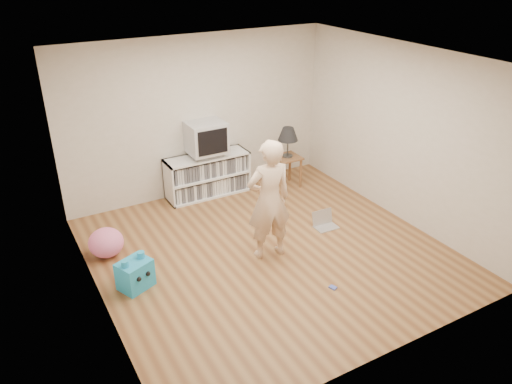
{
  "coord_description": "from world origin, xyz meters",
  "views": [
    {
      "loc": [
        -3.01,
        -4.95,
        3.76
      ],
      "look_at": [
        0.03,
        0.4,
        0.73
      ],
      "focal_mm": 35.0,
      "sensor_mm": 36.0,
      "label": 1
    }
  ],
  "objects": [
    {
      "name": "dvd_deck",
      "position": [
        0.02,
        2.02,
        0.73
      ],
      "size": [
        0.45,
        0.35,
        0.07
      ],
      "primitive_type": "cube",
      "color": "gray",
      "rests_on": "media_unit"
    },
    {
      "name": "crt_tv",
      "position": [
        0.02,
        2.02,
        1.02
      ],
      "size": [
        0.6,
        0.53,
        0.5
      ],
      "color": "#B3B3B9",
      "rests_on": "dvd_deck"
    },
    {
      "name": "side_table",
      "position": [
        1.35,
        1.65,
        0.42
      ],
      "size": [
        0.42,
        0.42,
        0.55
      ],
      "color": "brown",
      "rests_on": "ground"
    },
    {
      "name": "plush_pink",
      "position": [
        -1.95,
        0.99,
        0.2
      ],
      "size": [
        0.6,
        0.6,
        0.4
      ],
      "primitive_type": "ellipsoid",
      "rotation": [
        0.0,
        0.0,
        -0.36
      ],
      "color": "pink",
      "rests_on": "ground"
    },
    {
      "name": "plush_blue",
      "position": [
        -1.83,
        0.11,
        0.19
      ],
      "size": [
        0.47,
        0.43,
        0.45
      ],
      "rotation": [
        0.0,
        0.0,
        0.4
      ],
      "color": "#1E9BD5",
      "rests_on": "ground"
    },
    {
      "name": "ceiling",
      "position": [
        0.0,
        0.0,
        2.6
      ],
      "size": [
        4.5,
        4.5,
        0.01
      ],
      "primitive_type": "cube",
      "color": "white",
      "rests_on": "walls"
    },
    {
      "name": "person",
      "position": [
        -0.05,
        -0.07,
        0.83
      ],
      "size": [
        0.65,
        0.46,
        1.66
      ],
      "primitive_type": "imported",
      "rotation": [
        0.0,
        0.0,
        3.03
      ],
      "color": "beige",
      "rests_on": "ground"
    },
    {
      "name": "laptop",
      "position": [
        1.08,
        0.18,
        0.06
      ],
      "size": [
        0.35,
        0.29,
        0.23
      ],
      "rotation": [
        0.0,
        0.0,
        -0.04
      ],
      "color": "silver",
      "rests_on": "ground"
    },
    {
      "name": "playing_cards",
      "position": [
        0.26,
        -1.1,
        0.01
      ],
      "size": [
        0.09,
        0.11,
        0.02
      ],
      "primitive_type": "cube",
      "rotation": [
        0.0,
        0.0,
        0.32
      ],
      "color": "#4B5BC9",
      "rests_on": "ground"
    },
    {
      "name": "walls",
      "position": [
        0.0,
        0.0,
        1.3
      ],
      "size": [
        4.52,
        4.52,
        2.6
      ],
      "color": "beige",
      "rests_on": "ground"
    },
    {
      "name": "table_lamp",
      "position": [
        1.35,
        1.65,
        0.94
      ],
      "size": [
        0.34,
        0.34,
        0.52
      ],
      "color": "#333333",
      "rests_on": "side_table"
    },
    {
      "name": "media_unit",
      "position": [
        0.02,
        2.04,
        0.35
      ],
      "size": [
        1.4,
        0.45,
        0.7
      ],
      "color": "white",
      "rests_on": "ground"
    },
    {
      "name": "ground",
      "position": [
        0.0,
        0.0,
        0.0
      ],
      "size": [
        4.5,
        4.5,
        0.0
      ],
      "primitive_type": "plane",
      "color": "brown",
      "rests_on": "ground"
    }
  ]
}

